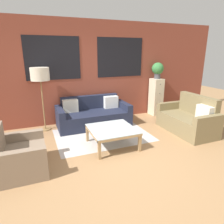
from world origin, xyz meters
The scene contains 10 objects.
ground_plane centered at (0.00, 0.00, 0.00)m, with size 16.00×16.00×0.00m, color #9E754C.
wall_back_brick centered at (0.00, 2.44, 1.41)m, with size 8.40×0.09×2.80m.
rug centered at (-0.05, 1.18, 0.00)m, with size 2.23×1.58×0.00m.
couch_dark centered at (-0.05, 1.95, 0.28)m, with size 1.95×0.88×0.78m.
settee_vintage centered at (2.06, 0.61, 0.31)m, with size 0.80×1.48×0.92m.
armchair_corner centered at (-1.86, 0.26, 0.28)m, with size 0.80×0.92×0.84m.
coffee_table centered at (-0.05, 0.56, 0.35)m, with size 0.94×0.94×0.41m.
floor_lamp centered at (-1.32, 2.09, 1.40)m, with size 0.45×0.45×1.60m.
drawer_cabinet centered at (2.11, 2.17, 0.58)m, with size 0.33×0.40×1.16m.
potted_plant centered at (2.11, 2.17, 1.44)m, with size 0.36×0.36×0.49m.
Camera 1 is at (-1.51, -3.10, 1.97)m, focal length 32.00 mm.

